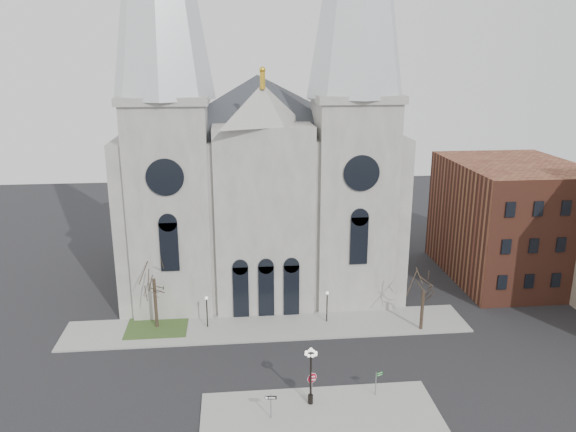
{
  "coord_description": "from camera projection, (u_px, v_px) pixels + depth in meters",
  "views": [
    {
      "loc": [
        -3.1,
        -39.59,
        26.24
      ],
      "look_at": [
        1.7,
        8.0,
        12.4
      ],
      "focal_mm": 35.0,
      "sensor_mm": 36.0,
      "label": 1
    }
  ],
  "objects": [
    {
      "name": "street_name_sign",
      "position": [
        377.0,
        381.0,
        44.37
      ],
      "size": [
        0.61,
        0.29,
        2.02
      ],
      "rotation": [
        0.0,
        0.0,
        0.4
      ],
      "color": "slate",
      "rests_on": "sidewalk_near"
    },
    {
      "name": "ped_lamp_right",
      "position": [
        327.0,
        301.0,
        56.35
      ],
      "size": [
        0.32,
        0.32,
        3.26
      ],
      "color": "black",
      "rests_on": "sidewalk_far"
    },
    {
      "name": "one_way_sign",
      "position": [
        271.0,
        402.0,
        41.44
      ],
      "size": [
        0.87,
        0.12,
        1.99
      ],
      "rotation": [
        0.0,
        0.0,
        -0.09
      ],
      "color": "slate",
      "rests_on": "sidewalk_near"
    },
    {
      "name": "tree_left",
      "position": [
        154.0,
        276.0,
        54.29
      ],
      "size": [
        3.2,
        3.2,
        7.5
      ],
      "color": "black",
      "rests_on": "ground"
    },
    {
      "name": "stop_sign",
      "position": [
        312.0,
        381.0,
        43.42
      ],
      "size": [
        0.89,
        0.09,
        2.47
      ],
      "rotation": [
        0.0,
        0.0,
        0.04
      ],
      "color": "slate",
      "rests_on": "sidewalk_near"
    },
    {
      "name": "tree_right",
      "position": [
        424.0,
        288.0,
        54.24
      ],
      "size": [
        3.2,
        3.2,
        6.0
      ],
      "color": "black",
      "rests_on": "ground"
    },
    {
      "name": "grass_patch",
      "position": [
        157.0,
        327.0,
        55.81
      ],
      "size": [
        6.0,
        5.0,
        0.18
      ],
      "primitive_type": "cube",
      "color": "#354D21",
      "rests_on": "ground"
    },
    {
      "name": "globe_lamp",
      "position": [
        311.0,
        369.0,
        42.73
      ],
      "size": [
        1.21,
        1.21,
        4.81
      ],
      "rotation": [
        0.0,
        0.0,
        0.19
      ],
      "color": "black",
      "rests_on": "sidewalk_near"
    },
    {
      "name": "sidewalk_near",
      "position": [
        324.0,
        427.0,
        40.92
      ],
      "size": [
        18.0,
        10.0,
        0.14
      ],
      "primitive_type": "cube",
      "color": "gray",
      "rests_on": "ground"
    },
    {
      "name": "sidewalk_far",
      "position": [
        268.0,
        327.0,
        55.92
      ],
      "size": [
        40.0,
        6.0,
        0.14
      ],
      "primitive_type": "cube",
      "color": "gray",
      "rests_on": "ground"
    },
    {
      "name": "bg_building_brick",
      "position": [
        510.0,
        220.0,
        67.4
      ],
      "size": [
        14.0,
        18.0,
        14.0
      ],
      "primitive_type": "cube",
      "color": "brown",
      "rests_on": "ground"
    },
    {
      "name": "ground",
      "position": [
        277.0,
        391.0,
        45.43
      ],
      "size": [
        160.0,
        160.0,
        0.0
      ],
      "primitive_type": "plane",
      "color": "black",
      "rests_on": "ground"
    },
    {
      "name": "cathedral",
      "position": [
        259.0,
        127.0,
        62.14
      ],
      "size": [
        33.0,
        26.66,
        54.0
      ],
      "color": "gray",
      "rests_on": "ground"
    },
    {
      "name": "ped_lamp_left",
      "position": [
        207.0,
        307.0,
        55.2
      ],
      "size": [
        0.32,
        0.32,
        3.26
      ],
      "color": "black",
      "rests_on": "sidewalk_far"
    }
  ]
}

